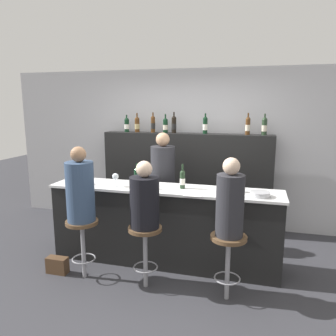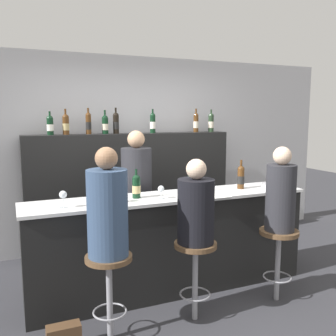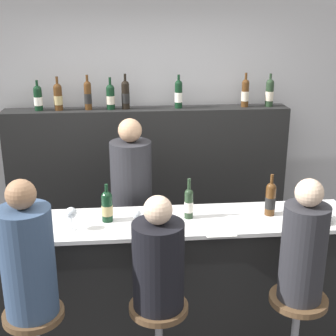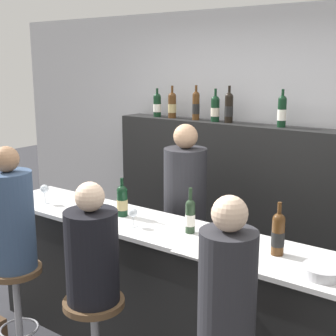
{
  "view_description": "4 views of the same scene",
  "coord_description": "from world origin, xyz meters",
  "px_view_note": "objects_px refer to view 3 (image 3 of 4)",
  "views": [
    {
      "loc": [
        1.1,
        -3.56,
        2.03
      ],
      "look_at": [
        0.04,
        0.31,
        1.25
      ],
      "focal_mm": 35.0,
      "sensor_mm": 36.0,
      "label": 1
    },
    {
      "loc": [
        -1.49,
        -3.15,
        1.81
      ],
      "look_at": [
        -0.08,
        0.17,
        1.3
      ],
      "focal_mm": 40.0,
      "sensor_mm": 36.0,
      "label": 2
    },
    {
      "loc": [
        -0.21,
        -2.86,
        2.46
      ],
      "look_at": [
        0.07,
        0.18,
        1.43
      ],
      "focal_mm": 50.0,
      "sensor_mm": 36.0,
      "label": 3
    },
    {
      "loc": [
        1.84,
        -2.18,
        2.11
      ],
      "look_at": [
        0.04,
        0.3,
        1.42
      ],
      "focal_mm": 50.0,
      "sensor_mm": 36.0,
      "label": 4
    }
  ],
  "objects_px": {
    "wine_bottle_backbar_6": "(245,93)",
    "wine_bottle_counter_2": "(270,199)",
    "bar_stool_right": "(296,317)",
    "wine_bottle_backbar_3": "(110,97)",
    "guest_seated_right": "(304,248)",
    "bar_stool_left": "(36,333)",
    "wine_bottle_backbar_5": "(179,94)",
    "wine_glass_2": "(137,215)",
    "metal_bowl": "(317,217)",
    "guest_seated_left": "(28,258)",
    "wine_bottle_backbar_2": "(88,95)",
    "wine_bottle_counter_1": "(189,203)",
    "bar_stool_middle": "(159,325)",
    "bartender": "(132,219)",
    "wine_bottle_backbar_0": "(38,98)",
    "wine_glass_1": "(71,213)",
    "wine_bottle_counter_0": "(107,206)",
    "wine_glass_0": "(2,218)",
    "guest_seated_middle": "(158,261)",
    "wine_bottle_backbar_4": "(125,95)",
    "wine_bottle_backbar_7": "(270,93)",
    "wine_bottle_backbar_1": "(58,97)"
  },
  "relations": [
    {
      "from": "wine_bottle_counter_2",
      "to": "wine_bottle_backbar_5",
      "type": "distance_m",
      "value": 1.52
    },
    {
      "from": "wine_bottle_counter_2",
      "to": "wine_bottle_backbar_3",
      "type": "bearing_deg",
      "value": 132.75
    },
    {
      "from": "bar_stool_middle",
      "to": "bartender",
      "type": "bearing_deg",
      "value": 96.71
    },
    {
      "from": "metal_bowl",
      "to": "wine_bottle_counter_0",
      "type": "bearing_deg",
      "value": 175.12
    },
    {
      "from": "wine_bottle_backbar_6",
      "to": "wine_glass_2",
      "type": "bearing_deg",
      "value": -127.88
    },
    {
      "from": "wine_bottle_counter_2",
      "to": "wine_glass_0",
      "type": "relative_size",
      "value": 2.1
    },
    {
      "from": "wine_bottle_counter_1",
      "to": "wine_bottle_backbar_3",
      "type": "distance_m",
      "value": 1.53
    },
    {
      "from": "wine_bottle_backbar_0",
      "to": "wine_bottle_backbar_3",
      "type": "distance_m",
      "value": 0.67
    },
    {
      "from": "wine_bottle_counter_2",
      "to": "guest_seated_middle",
      "type": "relative_size",
      "value": 0.44
    },
    {
      "from": "wine_glass_2",
      "to": "bar_stool_right",
      "type": "xyz_separation_m",
      "value": [
        1.02,
        -0.51,
        -0.54
      ]
    },
    {
      "from": "bar_stool_left",
      "to": "wine_bottle_backbar_5",
      "type": "bearing_deg",
      "value": 60.12
    },
    {
      "from": "wine_bottle_backbar_2",
      "to": "wine_bottle_backbar_5",
      "type": "height_order",
      "value": "wine_bottle_backbar_2"
    },
    {
      "from": "wine_glass_2",
      "to": "bar_stool_right",
      "type": "relative_size",
      "value": 0.18
    },
    {
      "from": "wine_bottle_backbar_3",
      "to": "bar_stool_right",
      "type": "bearing_deg",
      "value": -57.85
    },
    {
      "from": "wine_bottle_counter_0",
      "to": "bar_stool_left",
      "type": "height_order",
      "value": "wine_bottle_counter_0"
    },
    {
      "from": "wine_bottle_counter_0",
      "to": "wine_bottle_backbar_2",
      "type": "xyz_separation_m",
      "value": [
        -0.2,
        1.29,
        0.59
      ]
    },
    {
      "from": "wine_bottle_counter_1",
      "to": "bar_stool_left",
      "type": "xyz_separation_m",
      "value": [
        -1.05,
        -0.64,
        -0.57
      ]
    },
    {
      "from": "wine_bottle_backbar_2",
      "to": "guest_seated_middle",
      "type": "xyz_separation_m",
      "value": [
        0.52,
        -1.94,
        -0.69
      ]
    },
    {
      "from": "wine_glass_0",
      "to": "guest_seated_left",
      "type": "relative_size",
      "value": 0.18
    },
    {
      "from": "wine_bottle_counter_1",
      "to": "wine_bottle_counter_2",
      "type": "height_order",
      "value": "wine_bottle_counter_2"
    },
    {
      "from": "wine_bottle_backbar_4",
      "to": "guest_seated_right",
      "type": "distance_m",
      "value": 2.31
    },
    {
      "from": "wine_bottle_counter_1",
      "to": "bar_stool_middle",
      "type": "xyz_separation_m",
      "value": [
        -0.27,
        -0.64,
        -0.57
      ]
    },
    {
      "from": "wine_bottle_counter_1",
      "to": "wine_glass_0",
      "type": "relative_size",
      "value": 2.01
    },
    {
      "from": "wine_bottle_backbar_6",
      "to": "bar_stool_middle",
      "type": "bearing_deg",
      "value": -117.11
    },
    {
      "from": "wine_glass_2",
      "to": "bar_stool_left",
      "type": "bearing_deg",
      "value": -141.97
    },
    {
      "from": "guest_seated_left",
      "to": "wine_bottle_counter_2",
      "type": "bearing_deg",
      "value": 21.12
    },
    {
      "from": "wine_glass_0",
      "to": "bar_stool_middle",
      "type": "distance_m",
      "value": 1.29
    },
    {
      "from": "wine_bottle_counter_2",
      "to": "wine_bottle_backbar_1",
      "type": "height_order",
      "value": "wine_bottle_backbar_1"
    },
    {
      "from": "bar_stool_left",
      "to": "bar_stool_middle",
      "type": "xyz_separation_m",
      "value": [
        0.77,
        0.0,
        0.0
      ]
    },
    {
      "from": "wine_bottle_counter_1",
      "to": "bar_stool_left",
      "type": "distance_m",
      "value": 1.35
    },
    {
      "from": "wine_bottle_counter_1",
      "to": "wine_bottle_backbar_3",
      "type": "relative_size",
      "value": 1.02
    },
    {
      "from": "wine_bottle_backbar_7",
      "to": "guest_seated_left",
      "type": "distance_m",
      "value": 2.86
    },
    {
      "from": "metal_bowl",
      "to": "bar_stool_left",
      "type": "bearing_deg",
      "value": -165.48
    },
    {
      "from": "wine_bottle_backbar_6",
      "to": "wine_bottle_counter_2",
      "type": "bearing_deg",
      "value": -94.58
    },
    {
      "from": "wine_bottle_backbar_4",
      "to": "wine_bottle_counter_0",
      "type": "bearing_deg",
      "value": -96.95
    },
    {
      "from": "wine_bottle_counter_0",
      "to": "wine_bottle_backbar_5",
      "type": "height_order",
      "value": "wine_bottle_backbar_5"
    },
    {
      "from": "wine_bottle_backbar_3",
      "to": "guest_seated_right",
      "type": "relative_size",
      "value": 0.37
    },
    {
      "from": "wine_bottle_backbar_2",
      "to": "guest_seated_left",
      "type": "xyz_separation_m",
      "value": [
        -0.25,
        -1.94,
        -0.63
      ]
    },
    {
      "from": "wine_bottle_backbar_6",
      "to": "bar_stool_middle",
      "type": "xyz_separation_m",
      "value": [
        -0.99,
        -1.94,
        -1.16
      ]
    },
    {
      "from": "bar_stool_right",
      "to": "wine_bottle_backbar_3",
      "type": "bearing_deg",
      "value": 122.15
    },
    {
      "from": "guest_seated_middle",
      "to": "wine_bottle_backbar_0",
      "type": "bearing_deg",
      "value": 116.93
    },
    {
      "from": "wine_bottle_backbar_6",
      "to": "wine_glass_1",
      "type": "distance_m",
      "value": 2.19
    },
    {
      "from": "wine_bottle_backbar_0",
      "to": "guest_seated_middle",
      "type": "xyz_separation_m",
      "value": [
        0.98,
        -1.94,
        -0.67
      ]
    },
    {
      "from": "wine_glass_0",
      "to": "wine_glass_2",
      "type": "distance_m",
      "value": 0.92
    },
    {
      "from": "guest_seated_left",
      "to": "bar_stool_middle",
      "type": "bearing_deg",
      "value": 0.0
    },
    {
      "from": "bartender",
      "to": "wine_bottle_backbar_0",
      "type": "bearing_deg",
      "value": 138.69
    },
    {
      "from": "metal_bowl",
      "to": "wine_bottle_counter_2",
      "type": "bearing_deg",
      "value": 157.49
    },
    {
      "from": "wine_bottle_backbar_4",
      "to": "bar_stool_middle",
      "type": "xyz_separation_m",
      "value": [
        0.17,
        -1.94,
        -1.16
      ]
    },
    {
      "from": "wine_bottle_backbar_3",
      "to": "wine_bottle_backbar_4",
      "type": "distance_m",
      "value": 0.14
    },
    {
      "from": "wine_bottle_counter_2",
      "to": "guest_seated_right",
      "type": "bearing_deg",
      "value": -88.24
    }
  ]
}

